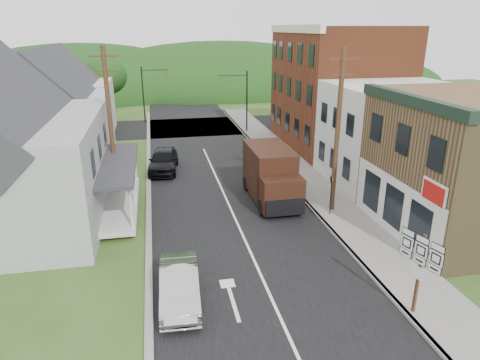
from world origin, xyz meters
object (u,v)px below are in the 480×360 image
silver_sedan (179,286)px  route_sign_cluster (420,263)px  warning_sign (331,189)px  dark_sedan (163,160)px  delivery_van (271,175)px

silver_sedan → route_sign_cluster: (8.23, -2.53, 1.48)m
warning_sign → silver_sedan: bearing=-134.7°
dark_sedan → route_sign_cluster: route_sign_cluster is taller
route_sign_cluster → dark_sedan: bearing=98.6°
warning_sign → route_sign_cluster: bearing=-83.2°
silver_sedan → dark_sedan: (-0.07, 16.05, 0.14)m
silver_sedan → delivery_van: bearing=58.9°
dark_sedan → delivery_van: 9.31m
delivery_van → route_sign_cluster: route_sign_cluster is taller
silver_sedan → delivery_van: 10.97m
delivery_van → warning_sign: 3.89m
warning_sign → delivery_van: bearing=141.5°
dark_sedan → delivery_van: bearing=-41.7°
delivery_van → warning_sign: bearing=-48.4°
dark_sedan → warning_sign: (8.73, -9.85, 0.81)m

